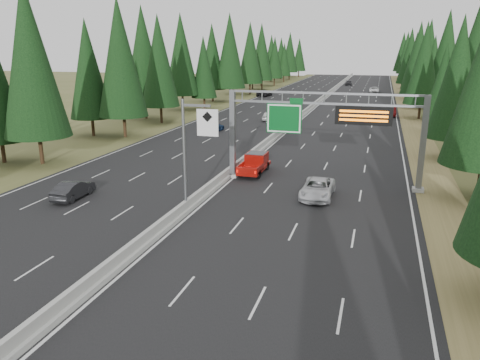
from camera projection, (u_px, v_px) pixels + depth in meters
name	position (u px, v px, depth m)	size (l,w,h in m)	color
road	(306.00, 113.00, 84.12)	(32.00, 260.00, 0.08)	black
shoulder_right	(410.00, 117.00, 79.23)	(3.60, 260.00, 0.06)	olive
shoulder_left	(213.00, 110.00, 89.02)	(3.60, 260.00, 0.06)	#4F5528
median_barrier	(306.00, 111.00, 84.02)	(0.70, 260.00, 0.85)	#979792
sign_gantry	(331.00, 124.00, 38.64)	(16.75, 0.98, 7.80)	slate
hov_sign_pole	(192.00, 149.00, 31.94)	(2.80, 0.50, 8.00)	slate
tree_row_right	(444.00, 61.00, 74.44)	(12.39, 243.52, 18.89)	black
tree_row_left	(177.00, 59.00, 81.33)	(12.19, 242.48, 18.85)	black
silver_minivan	(318.00, 188.00, 36.47)	(2.38, 5.16, 1.43)	silver
red_pickup	(255.00, 162.00, 43.83)	(1.95, 5.46, 1.78)	black
car_ahead_green	(355.00, 117.00, 74.39)	(1.56, 3.88, 1.32)	#145A23
car_ahead_dkred	(390.00, 111.00, 80.42)	(1.73, 4.95, 1.63)	maroon
car_ahead_dkgrey	(390.00, 109.00, 84.03)	(1.85, 4.56, 1.32)	black
car_ahead_white	(374.00, 90.00, 123.06)	(2.39, 5.18, 1.44)	white
car_ahead_far	(349.00, 83.00, 146.87)	(1.95, 4.84, 1.65)	black
car_onc_near	(73.00, 190.00, 36.27)	(1.47, 4.22, 1.39)	black
car_onc_blue	(214.00, 127.00, 65.43)	(1.81, 4.46, 1.29)	navy
car_onc_white	(269.00, 116.00, 75.43)	(1.76, 4.37, 1.49)	silver
car_onc_far	(265.00, 93.00, 113.74)	(2.60, 5.65, 1.57)	black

